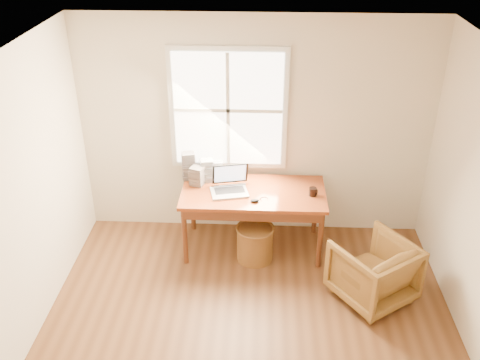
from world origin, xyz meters
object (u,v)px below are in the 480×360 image
object	(u,v)px
coffee_mug	(313,192)
cd_stack_a	(207,171)
laptop	(229,182)
armchair	(373,271)
wicker_stool	(255,243)
desk	(253,193)

from	to	relation	value
coffee_mug	cd_stack_a	xyz separation A→B (m)	(-1.19, 0.28, 0.09)
laptop	armchair	bearing A→B (deg)	-39.53
armchair	wicker_stool	distance (m)	1.35
wicker_stool	cd_stack_a	world-z (taller)	cd_stack_a
coffee_mug	cd_stack_a	bearing A→B (deg)	162.30
laptop	desk	bearing A→B (deg)	-0.35
armchair	coffee_mug	size ratio (longest dim) A/B	7.72
laptop	coffee_mug	size ratio (longest dim) A/B	4.09
armchair	cd_stack_a	bearing A→B (deg)	-65.36
laptop	cd_stack_a	distance (m)	0.39
desk	coffee_mug	bearing A→B (deg)	-5.54
cd_stack_a	coffee_mug	bearing A→B (deg)	-13.03
armchair	laptop	bearing A→B (deg)	-62.11
armchair	coffee_mug	world-z (taller)	coffee_mug
coffee_mug	wicker_stool	bearing A→B (deg)	-169.96
desk	cd_stack_a	xyz separation A→B (m)	(-0.54, 0.21, 0.15)
desk	laptop	distance (m)	0.31
desk	cd_stack_a	bearing A→B (deg)	158.56
laptop	cd_stack_a	xyz separation A→B (m)	(-0.28, 0.27, -0.00)
desk	coffee_mug	distance (m)	0.66
desk	laptop	bearing A→B (deg)	-167.65
desk	laptop	xyz separation A→B (m)	(-0.26, -0.06, 0.16)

